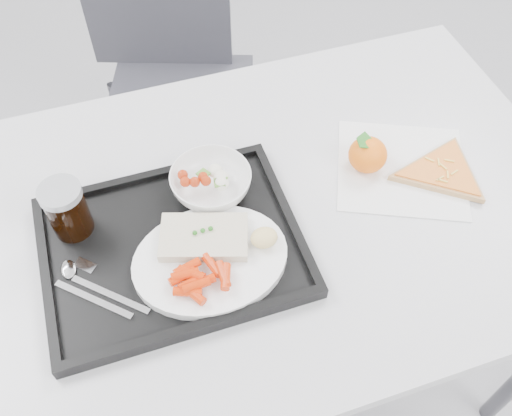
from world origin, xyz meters
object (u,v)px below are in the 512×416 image
at_px(dinner_plate, 210,260).
at_px(tray, 172,248).
at_px(cola_glass, 67,209).
at_px(table, 267,226).
at_px(chair, 171,64).
at_px(tangerine, 368,155).
at_px(salad_bowl, 211,183).
at_px(pizza_slice, 442,172).

bearing_deg(dinner_plate, tray, 135.40).
bearing_deg(cola_glass, table, -8.67).
distance_m(chair, tangerine, 0.78).
relative_size(chair, cola_glass, 8.61).
bearing_deg(tray, salad_bowl, 44.40).
bearing_deg(tangerine, chair, 110.46).
height_order(tangerine, pizza_slice, tangerine).
bearing_deg(dinner_plate, tangerine, 19.83).
bearing_deg(cola_glass, chair, 65.53).
distance_m(table, pizza_slice, 0.36).
xyz_separation_m(chair, tangerine, (0.26, -0.70, 0.25)).
distance_m(tangerine, pizza_slice, 0.15).
height_order(table, cola_glass, cola_glass).
xyz_separation_m(table, chair, (-0.04, 0.73, -0.15)).
bearing_deg(tangerine, cola_glass, 177.88).
bearing_deg(pizza_slice, tangerine, 153.01).
relative_size(chair, pizza_slice, 3.61).
relative_size(salad_bowl, tangerine, 1.98).
bearing_deg(pizza_slice, salad_bowl, 168.09).
bearing_deg(table, salad_bowl, 148.01).
bearing_deg(cola_glass, salad_bowl, 1.00).
relative_size(table, tray, 2.67).
bearing_deg(table, chair, 93.42).
bearing_deg(chair, cola_glass, -114.47).
bearing_deg(salad_bowl, tangerine, -4.72).
height_order(dinner_plate, cola_glass, cola_glass).
distance_m(dinner_plate, salad_bowl, 0.16).
xyz_separation_m(table, pizza_slice, (0.35, -0.04, 0.08)).
xyz_separation_m(table, tangerine, (0.22, 0.03, 0.10)).
bearing_deg(table, cola_glass, 171.33).
distance_m(table, salad_bowl, 0.15).
height_order(table, pizza_slice, pizza_slice).
relative_size(tray, salad_bowl, 2.96).
distance_m(chair, dinner_plate, 0.86).
bearing_deg(table, tangerine, 8.54).
bearing_deg(pizza_slice, tray, -179.46).
distance_m(table, chair, 0.75).
relative_size(salad_bowl, pizza_slice, 0.59).
height_order(cola_glass, tangerine, cola_glass).
relative_size(table, salad_bowl, 7.89).
relative_size(tangerine, pizza_slice, 0.30).
height_order(chair, pizza_slice, chair).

